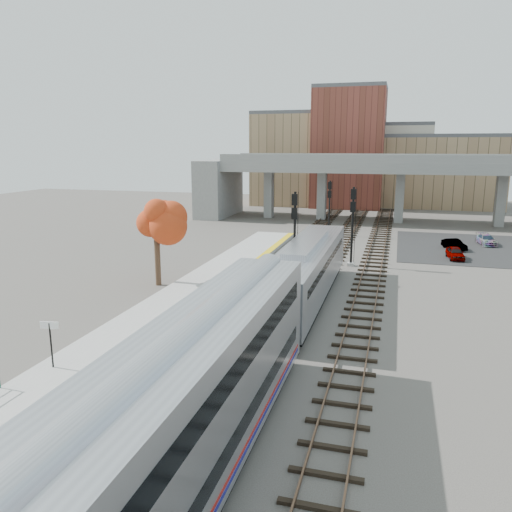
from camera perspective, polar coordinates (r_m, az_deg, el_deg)
The scene contains 17 objects.
ground at distance 30.79m, azimuth 2.25°, elevation -7.72°, with size 160.00×160.00×0.00m, color #47423D.
platform at distance 33.08m, azimuth -10.11°, elevation -6.13°, with size 4.50×60.00×0.35m, color #9E9E99.
yellow_strip at distance 32.27m, azimuth -7.07°, elevation -6.18°, with size 0.70×60.00×0.01m, color yellow.
tracks at distance 42.35m, azimuth 7.48°, elevation -2.05°, with size 10.70×95.00×0.25m.
overpass at distance 73.29m, azimuth 14.56°, elevation 8.31°, with size 54.00×12.00×9.50m.
buildings_far at distance 94.87m, azimuth 12.76°, elevation 10.51°, with size 43.00×21.00×20.60m.
parking_lot at distance 57.56m, azimuth 22.81°, elevation 0.87°, with size 14.00×18.00×0.04m, color black.
locomotive at distance 34.43m, azimuth 5.79°, elevation -1.62°, with size 3.02×19.05×4.10m.
coach at distance 14.15m, azimuth -11.84°, elevation -21.39°, with size 3.03×25.00×5.00m.
signal_mast_near at distance 40.35m, azimuth 4.41°, elevation 2.29°, with size 0.60×0.64×7.07m.
signal_mast_mid at distance 45.24m, azimuth 10.94°, elevation 3.23°, with size 0.60×0.64×7.11m.
signal_mast_far at distance 60.82m, azimuth 8.37°, elevation 5.31°, with size 0.60×0.64×6.58m.
station_sign at distance 25.51m, azimuth -22.46°, elevation -8.32°, with size 0.89×0.21×2.27m.
tree at distance 38.71m, azimuth -11.38°, elevation 4.17°, with size 3.60×3.60×7.01m.
car_a at distance 51.31m, azimuth 21.81°, elevation 0.32°, with size 1.35×3.37×1.15m, color #99999E.
car_b at distance 55.96m, azimuth 21.72°, elevation 1.24°, with size 1.15×3.29×1.08m, color #99999E.
car_c at distance 60.13m, azimuth 24.83°, elevation 1.70°, with size 1.52×3.73×1.08m, color #99999E.
Camera 1 is at (6.73, -28.11, 10.62)m, focal length 35.00 mm.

